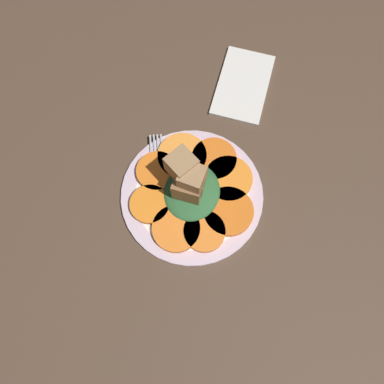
% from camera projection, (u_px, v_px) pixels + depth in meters
% --- Properties ---
extents(table_slab, '(1.20, 1.20, 0.02)m').
position_uv_depth(table_slab, '(192.00, 197.00, 0.68)').
color(table_slab, '#4C3828').
rests_on(table_slab, ground).
extents(plate, '(0.25, 0.25, 0.01)m').
position_uv_depth(plate, '(192.00, 195.00, 0.66)').
color(plate, silver).
rests_on(plate, table_slab).
extents(carrot_slice_0, '(0.09, 0.09, 0.01)m').
position_uv_depth(carrot_slice_0, '(182.00, 156.00, 0.68)').
color(carrot_slice_0, orange).
rests_on(carrot_slice_0, plate).
extents(carrot_slice_1, '(0.07, 0.07, 0.01)m').
position_uv_depth(carrot_slice_1, '(157.00, 171.00, 0.67)').
color(carrot_slice_1, orange).
rests_on(carrot_slice_1, plate).
extents(carrot_slice_2, '(0.07, 0.07, 0.01)m').
position_uv_depth(carrot_slice_2, '(150.00, 204.00, 0.65)').
color(carrot_slice_2, orange).
rests_on(carrot_slice_2, plate).
extents(carrot_slice_3, '(0.08, 0.08, 0.01)m').
position_uv_depth(carrot_slice_3, '(176.00, 229.00, 0.63)').
color(carrot_slice_3, orange).
rests_on(carrot_slice_3, plate).
extents(carrot_slice_4, '(0.07, 0.07, 0.01)m').
position_uv_depth(carrot_slice_4, '(204.00, 231.00, 0.63)').
color(carrot_slice_4, orange).
rests_on(carrot_slice_4, plate).
extents(carrot_slice_5, '(0.09, 0.09, 0.01)m').
position_uv_depth(carrot_slice_5, '(228.00, 211.00, 0.64)').
color(carrot_slice_5, orange).
rests_on(carrot_slice_5, plate).
extents(carrot_slice_6, '(0.09, 0.09, 0.01)m').
position_uv_depth(carrot_slice_6, '(228.00, 179.00, 0.66)').
color(carrot_slice_6, orange).
rests_on(carrot_slice_6, plate).
extents(carrot_slice_7, '(0.08, 0.08, 0.01)m').
position_uv_depth(carrot_slice_7, '(214.00, 159.00, 0.67)').
color(carrot_slice_7, orange).
rests_on(carrot_slice_7, plate).
extents(center_pile, '(0.11, 0.10, 0.10)m').
position_uv_depth(center_pile, '(190.00, 185.00, 0.62)').
color(center_pile, '#2D6033').
rests_on(center_pile, plate).
extents(fork, '(0.18, 0.08, 0.00)m').
position_uv_depth(fork, '(158.00, 178.00, 0.67)').
color(fork, '#B2B2B7').
rests_on(fork, plate).
extents(napkin, '(0.16, 0.10, 0.01)m').
position_uv_depth(napkin, '(243.00, 85.00, 0.74)').
color(napkin, silver).
rests_on(napkin, table_slab).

